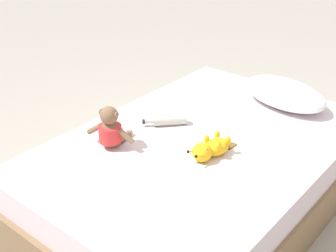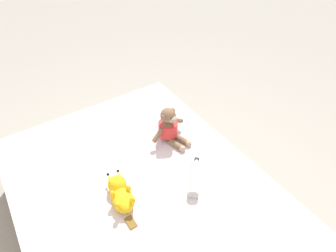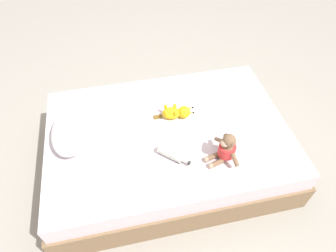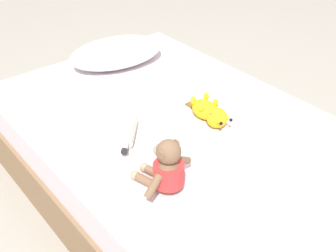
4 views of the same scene
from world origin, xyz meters
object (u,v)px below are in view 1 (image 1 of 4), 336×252
plush_yellow_creature (210,149)px  glass_bottle (169,120)px  plush_monkey (111,130)px  bed (200,175)px  pillow (284,93)px

plush_yellow_creature → glass_bottle: bearing=161.0°
plush_monkey → plush_yellow_creature: bearing=27.5°
glass_bottle → bed: bearing=-7.0°
bed → plush_yellow_creature: size_ratio=5.94×
glass_bottle → plush_yellow_creature: bearing=-19.0°
plush_monkey → glass_bottle: size_ratio=1.29×
pillow → plush_monkey: (-0.46, -1.04, 0.02)m
pillow → plush_yellow_creature: (0.00, -0.80, -0.03)m
plush_monkey → plush_yellow_creature: 0.53m
pillow → glass_bottle: size_ratio=2.81×
pillow → plush_yellow_creature: pillow is taller
glass_bottle → pillow: bearing=60.4°
plush_yellow_creature → pillow: bearing=90.2°
bed → plush_yellow_creature: 0.31m
bed → glass_bottle: 0.36m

